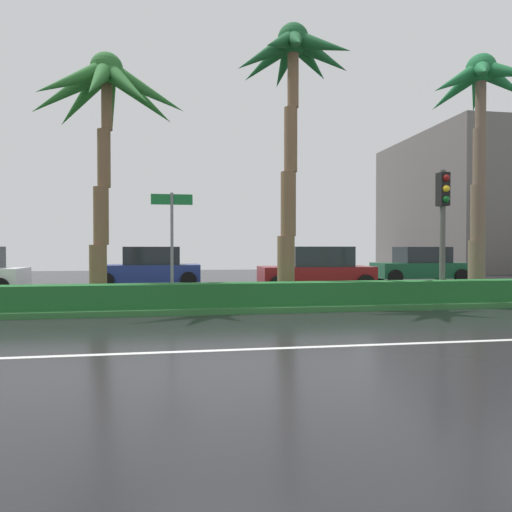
% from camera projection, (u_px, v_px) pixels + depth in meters
% --- Properties ---
extents(ground_plane, '(90.00, 42.00, 0.10)m').
position_uv_depth(ground_plane, '(197.00, 303.00, 14.48)').
color(ground_plane, black).
extents(near_lane_divider_stripe, '(81.00, 0.14, 0.01)m').
position_uv_depth(near_lane_divider_stripe, '(214.00, 351.00, 7.58)').
color(near_lane_divider_stripe, white).
rests_on(near_lane_divider_stripe, ground_plane).
extents(median_strip, '(85.50, 4.00, 0.15)m').
position_uv_depth(median_strip, '(199.00, 303.00, 13.49)').
color(median_strip, '#2D6B33').
rests_on(median_strip, ground_plane).
extents(median_hedge, '(76.50, 0.70, 0.60)m').
position_uv_depth(median_hedge, '(201.00, 295.00, 12.11)').
color(median_hedge, '#1E6028').
rests_on(median_hedge, median_strip).
extents(palm_tree_centre_left, '(4.54, 4.47, 6.97)m').
position_uv_depth(palm_tree_centre_left, '(106.00, 103.00, 13.01)').
color(palm_tree_centre_left, brown).
rests_on(palm_tree_centre_left, median_strip).
extents(palm_tree_centre, '(3.66, 3.70, 8.01)m').
position_uv_depth(palm_tree_centre, '(292.00, 79.00, 13.49)').
color(palm_tree_centre, brown).
rests_on(palm_tree_centre, median_strip).
extents(palm_tree_centre_right, '(3.62, 3.45, 7.58)m').
position_uv_depth(palm_tree_centre_right, '(480.00, 107.00, 14.57)').
color(palm_tree_centre_right, brown).
rests_on(palm_tree_centre_right, median_strip).
extents(traffic_signal_median_right, '(0.28, 0.43, 3.76)m').
position_uv_depth(traffic_signal_median_right, '(443.00, 211.00, 13.44)').
color(traffic_signal_median_right, '#4C4C47').
rests_on(traffic_signal_median_right, median_strip).
extents(street_name_sign, '(1.10, 0.08, 3.00)m').
position_uv_depth(street_name_sign, '(172.00, 233.00, 12.50)').
color(street_name_sign, slate).
rests_on(street_name_sign, median_strip).
extents(car_in_traffic_second, '(4.30, 2.02, 1.72)m').
position_uv_depth(car_in_traffic_second, '(150.00, 268.00, 19.92)').
color(car_in_traffic_second, navy).
rests_on(car_in_traffic_second, ground_plane).
extents(car_in_traffic_third, '(4.30, 2.02, 1.72)m').
position_uv_depth(car_in_traffic_third, '(317.00, 270.00, 17.92)').
color(car_in_traffic_third, maroon).
rests_on(car_in_traffic_third, ground_plane).
extents(car_in_traffic_fourth, '(4.30, 2.02, 1.72)m').
position_uv_depth(car_in_traffic_fourth, '(420.00, 265.00, 22.44)').
color(car_in_traffic_fourth, '#195133').
rests_on(car_in_traffic_fourth, ground_plane).
extents(building_far_right, '(15.65, 13.22, 10.04)m').
position_uv_depth(building_far_right, '(507.00, 205.00, 36.18)').
color(building_far_right, '#605B59').
rests_on(building_far_right, ground_plane).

